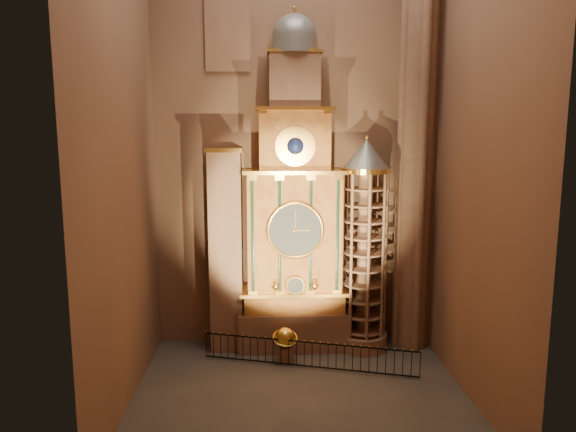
{
  "coord_description": "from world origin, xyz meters",
  "views": [
    {
      "loc": [
        -1.46,
        -20.16,
        10.76
      ],
      "look_at": [
        -0.39,
        3.0,
        7.15
      ],
      "focal_mm": 32.0,
      "sensor_mm": 36.0,
      "label": 1
    }
  ],
  "objects_px": {
    "astronomical_clock": "(294,219)",
    "iron_railing": "(308,355)",
    "stair_turret": "(364,247)",
    "portrait_tower": "(226,250)",
    "celestial_globe": "(285,342)"
  },
  "relations": [
    {
      "from": "astronomical_clock",
      "to": "iron_railing",
      "type": "distance_m",
      "value": 6.54
    },
    {
      "from": "astronomical_clock",
      "to": "stair_turret",
      "type": "bearing_deg",
      "value": -4.3
    },
    {
      "from": "stair_turret",
      "to": "iron_railing",
      "type": "bearing_deg",
      "value": -142.51
    },
    {
      "from": "portrait_tower",
      "to": "astronomical_clock",
      "type": "bearing_deg",
      "value": -0.29
    },
    {
      "from": "iron_railing",
      "to": "stair_turret",
      "type": "bearing_deg",
      "value": 37.49
    },
    {
      "from": "portrait_tower",
      "to": "celestial_globe",
      "type": "xyz_separation_m",
      "value": [
        2.87,
        -1.87,
        -4.11
      ]
    },
    {
      "from": "celestial_globe",
      "to": "stair_turret",
      "type": "bearing_deg",
      "value": 21.49
    },
    {
      "from": "stair_turret",
      "to": "iron_railing",
      "type": "distance_m",
      "value": 5.93
    },
    {
      "from": "portrait_tower",
      "to": "celestial_globe",
      "type": "bearing_deg",
      "value": -32.98
    },
    {
      "from": "astronomical_clock",
      "to": "stair_turret",
      "type": "relative_size",
      "value": 1.55
    },
    {
      "from": "portrait_tower",
      "to": "iron_railing",
      "type": "bearing_deg",
      "value": -33.19
    },
    {
      "from": "astronomical_clock",
      "to": "celestial_globe",
      "type": "relative_size",
      "value": 9.63
    },
    {
      "from": "stair_turret",
      "to": "astronomical_clock",
      "type": "bearing_deg",
      "value": 175.7
    },
    {
      "from": "iron_railing",
      "to": "celestial_globe",
      "type": "bearing_deg",
      "value": 146.25
    },
    {
      "from": "celestial_globe",
      "to": "iron_railing",
      "type": "xyz_separation_m",
      "value": [
        1.05,
        -0.7,
        -0.36
      ]
    }
  ]
}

